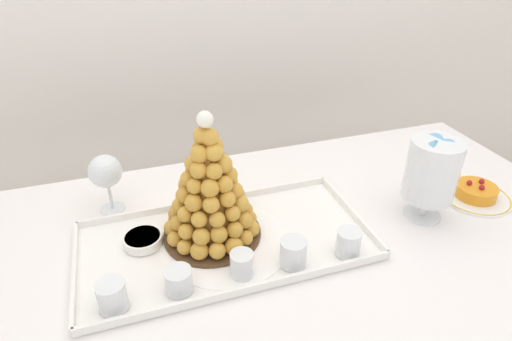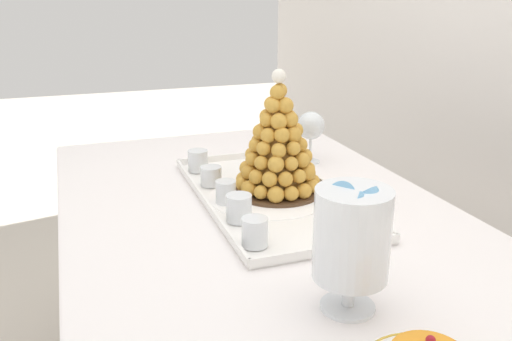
% 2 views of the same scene
% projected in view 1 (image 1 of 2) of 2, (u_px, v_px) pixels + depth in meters
% --- Properties ---
extents(buffet_table, '(1.59, 0.90, 0.77)m').
position_uv_depth(buffet_table, '(284.00, 271.00, 1.02)').
color(buffet_table, brown).
rests_on(buffet_table, ground_plane).
extents(serving_tray, '(0.65, 0.33, 0.02)m').
position_uv_depth(serving_tray, '(226.00, 242.00, 0.97)').
color(serving_tray, white).
rests_on(serving_tray, buffet_table).
extents(croquembouche, '(0.22, 0.22, 0.31)m').
position_uv_depth(croquembouche, '(210.00, 191.00, 0.93)').
color(croquembouche, '#4C331E').
rests_on(croquembouche, serving_tray).
extents(dessert_cup_left, '(0.06, 0.06, 0.06)m').
position_uv_depth(dessert_cup_left, '(112.00, 297.00, 0.79)').
color(dessert_cup_left, silver).
rests_on(dessert_cup_left, serving_tray).
extents(dessert_cup_mid_left, '(0.05, 0.05, 0.05)m').
position_uv_depth(dessert_cup_mid_left, '(179.00, 281.00, 0.83)').
color(dessert_cup_mid_left, silver).
rests_on(dessert_cup_mid_left, serving_tray).
extents(dessert_cup_centre, '(0.05, 0.05, 0.05)m').
position_uv_depth(dessert_cup_centre, '(242.00, 265.00, 0.87)').
color(dessert_cup_centre, silver).
rests_on(dessert_cup_centre, serving_tray).
extents(dessert_cup_mid_right, '(0.06, 0.06, 0.06)m').
position_uv_depth(dessert_cup_mid_right, '(293.00, 253.00, 0.90)').
color(dessert_cup_mid_right, silver).
rests_on(dessert_cup_mid_right, serving_tray).
extents(dessert_cup_right, '(0.05, 0.05, 0.06)m').
position_uv_depth(dessert_cup_right, '(348.00, 243.00, 0.92)').
color(dessert_cup_right, silver).
rests_on(dessert_cup_right, serving_tray).
extents(creme_brulee_ramekin, '(0.09, 0.09, 0.02)m').
position_uv_depth(creme_brulee_ramekin, '(143.00, 239.00, 0.96)').
color(creme_brulee_ramekin, white).
rests_on(creme_brulee_ramekin, serving_tray).
extents(macaron_goblet, '(0.12, 0.12, 0.22)m').
position_uv_depth(macaron_goblet, '(432.00, 171.00, 1.00)').
color(macaron_goblet, white).
rests_on(macaron_goblet, buffet_table).
extents(fruit_tart_plate, '(0.18, 0.18, 0.05)m').
position_uv_depth(fruit_tart_plate, '(475.00, 194.00, 1.13)').
color(fruit_tart_plate, white).
rests_on(fruit_tart_plate, buffet_table).
extents(wine_glass, '(0.08, 0.08, 0.15)m').
position_uv_depth(wine_glass, '(105.00, 172.00, 1.04)').
color(wine_glass, silver).
rests_on(wine_glass, buffet_table).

